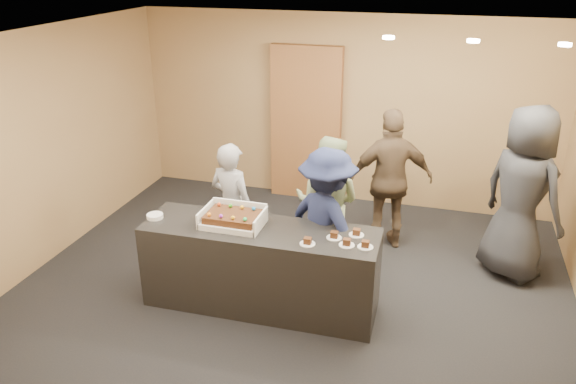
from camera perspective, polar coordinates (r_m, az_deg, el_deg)
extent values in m
plane|color=black|center=(6.43, 0.75, -9.19)|extent=(6.00, 6.00, 0.00)
plane|color=white|center=(5.47, 0.90, 15.37)|extent=(6.00, 6.00, 0.00)
cube|color=#99754A|center=(8.14, 5.61, 8.22)|extent=(6.00, 0.04, 2.70)
cube|color=#99754A|center=(3.74, -9.77, -11.42)|extent=(6.00, 0.04, 2.70)
cube|color=#99754A|center=(7.18, -22.99, 4.37)|extent=(0.04, 5.00, 2.70)
cube|color=black|center=(5.85, -2.79, -7.67)|extent=(2.41, 0.75, 0.90)
cube|color=brown|center=(8.22, 1.83, 6.90)|extent=(1.03, 0.15, 2.26)
cube|color=white|center=(5.71, -5.61, -3.09)|extent=(0.60, 0.42, 0.06)
cube|color=white|center=(5.79, -8.38, -2.24)|extent=(0.02, 0.42, 0.16)
cube|color=white|center=(5.59, -2.79, -3.01)|extent=(0.02, 0.42, 0.16)
cube|color=white|center=(5.85, -4.89, -1.69)|extent=(0.60, 0.02, 0.18)
cube|color=#3F200E|center=(5.68, -5.64, -2.50)|extent=(0.52, 0.36, 0.07)
sphere|color=#D04518|center=(5.83, -7.02, -1.25)|extent=(0.04, 0.04, 0.04)
sphere|color=green|center=(5.79, -5.87, -1.40)|extent=(0.04, 0.04, 0.04)
sphere|color=gold|center=(5.74, -4.70, -1.55)|extent=(0.04, 0.04, 0.04)
sphere|color=#1980DC|center=(5.70, -3.51, -1.70)|extent=(0.04, 0.04, 0.04)
sphere|color=orange|center=(5.62, -8.02, -2.27)|extent=(0.04, 0.04, 0.04)
sphere|color=purple|center=(5.58, -6.83, -2.44)|extent=(0.04, 0.04, 0.04)
sphere|color=gold|center=(5.53, -5.62, -2.61)|extent=(0.04, 0.04, 0.04)
sphere|color=#28C85F|center=(5.49, -4.39, -2.77)|extent=(0.04, 0.04, 0.04)
cylinder|color=white|center=(5.99, -13.37, -2.39)|extent=(0.17, 0.17, 0.04)
cylinder|color=white|center=(5.34, 1.99, -5.28)|extent=(0.15, 0.15, 0.01)
cube|color=#3F200E|center=(5.32, 1.99, -4.96)|extent=(0.07, 0.06, 0.06)
cylinder|color=white|center=(5.46, 4.71, -4.65)|extent=(0.15, 0.15, 0.01)
cube|color=#3F200E|center=(5.44, 4.72, -4.33)|extent=(0.07, 0.06, 0.06)
cylinder|color=white|center=(5.34, 5.98, -5.38)|extent=(0.15, 0.15, 0.01)
cube|color=#3F200E|center=(5.33, 6.00, -5.06)|extent=(0.07, 0.06, 0.06)
cylinder|color=white|center=(5.53, 6.96, -4.35)|extent=(0.15, 0.15, 0.01)
cube|color=#3F200E|center=(5.52, 6.98, -4.04)|extent=(0.07, 0.06, 0.06)
cylinder|color=white|center=(5.33, 7.86, -5.56)|extent=(0.15, 0.15, 0.01)
cube|color=#3F200E|center=(5.31, 7.88, -5.23)|extent=(0.07, 0.06, 0.06)
imported|color=gray|center=(6.45, -5.70, -1.50)|extent=(0.63, 0.50, 1.53)
imported|color=gray|center=(6.40, 4.03, -1.20)|extent=(0.83, 0.67, 1.61)
imported|color=#192042|center=(5.91, 3.97, -3.21)|extent=(1.23, 1.08, 1.65)
imported|color=#4F3C2A|center=(6.94, 10.36, 1.19)|extent=(1.13, 0.76, 1.77)
imported|color=#26272B|center=(6.67, 22.69, -0.18)|extent=(1.15, 1.13, 2.00)
cylinder|color=#FFEAC6|center=(5.81, 10.17, 15.20)|extent=(0.12, 0.12, 0.03)
cylinder|color=#FFEAC6|center=(5.78, 18.31, 14.37)|extent=(0.12, 0.12, 0.03)
cylinder|color=#FFEAC6|center=(5.86, 26.31, 13.28)|extent=(0.12, 0.12, 0.03)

